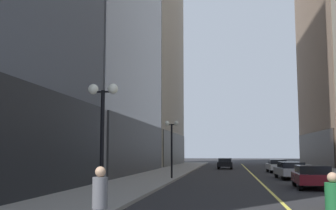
# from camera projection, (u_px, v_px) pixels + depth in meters

# --- Properties ---
(ground_plane) EXTENTS (200.00, 200.00, 0.00)m
(ground_plane) POSITION_uv_depth(u_px,v_px,m) (253.00, 175.00, 38.48)
(ground_plane) COLOR #262628
(sidewalk_left) EXTENTS (4.50, 78.00, 0.15)m
(sidewalk_left) POSITION_uv_depth(u_px,v_px,m) (165.00, 173.00, 39.67)
(sidewalk_left) COLOR gray
(sidewalk_left) RESTS_ON ground
(lane_centre_stripe) EXTENTS (0.16, 70.00, 0.01)m
(lane_centre_stripe) POSITION_uv_depth(u_px,v_px,m) (253.00, 175.00, 38.48)
(lane_centre_stripe) COLOR #E5D64C
(lane_centre_stripe) RESTS_ON ground
(car_maroon) EXTENTS (2.06, 4.36, 1.32)m
(car_maroon) POSITION_uv_depth(u_px,v_px,m) (312.00, 176.00, 23.77)
(car_maroon) COLOR maroon
(car_maroon) RESTS_ON ground
(car_silver) EXTENTS (2.09, 4.78, 1.32)m
(car_silver) POSITION_uv_depth(u_px,v_px,m) (290.00, 170.00, 32.15)
(car_silver) COLOR #B7B7BC
(car_silver) RESTS_ON ground
(car_white) EXTENTS (1.81, 4.82, 1.32)m
(car_white) POSITION_uv_depth(u_px,v_px,m) (277.00, 165.00, 42.42)
(car_white) COLOR silver
(car_white) RESTS_ON ground
(car_black) EXTENTS (1.90, 4.27, 1.32)m
(car_black) POSITION_uv_depth(u_px,v_px,m) (225.00, 163.00, 51.67)
(car_black) COLOR black
(car_black) RESTS_ON ground
(pedestrian_in_grey_suit) EXTENTS (0.38, 0.38, 1.77)m
(pedestrian_in_grey_suit) POSITION_uv_depth(u_px,v_px,m) (100.00, 200.00, 9.03)
(pedestrian_in_grey_suit) COLOR black
(pedestrian_in_grey_suit) RESTS_ON ground
(pedestrian_in_green_parka) EXTENTS (0.44, 0.44, 1.66)m
(pedestrian_in_green_parka) POSITION_uv_depth(u_px,v_px,m) (334.00, 206.00, 8.67)
(pedestrian_in_green_parka) COLOR black
(pedestrian_in_green_parka) RESTS_ON ground
(street_lamp_left_near) EXTENTS (1.06, 0.36, 4.43)m
(street_lamp_left_near) POSITION_uv_depth(u_px,v_px,m) (103.00, 118.00, 14.15)
(street_lamp_left_near) COLOR black
(street_lamp_left_near) RESTS_ON ground
(street_lamp_left_far) EXTENTS (1.06, 0.36, 4.43)m
(street_lamp_left_far) POSITION_uv_depth(u_px,v_px,m) (172.00, 136.00, 31.23)
(street_lamp_left_far) COLOR black
(street_lamp_left_far) RESTS_ON ground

